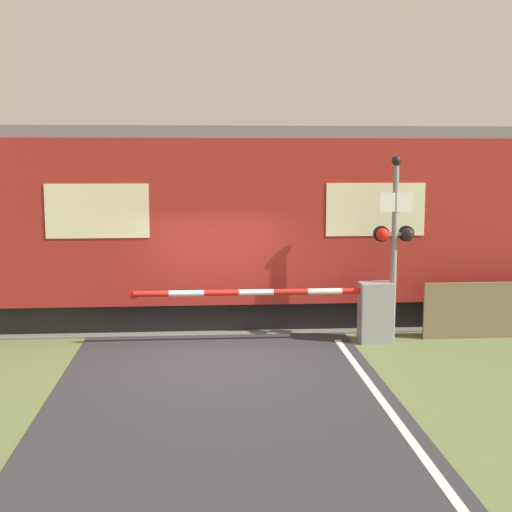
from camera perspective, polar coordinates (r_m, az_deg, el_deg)
The scene contains 5 objects.
ground_plane at distance 12.63m, azimuth -2.97°, elevation -8.17°, with size 80.00×80.00×0.00m, color #5B6B3D.
track_bed at distance 15.68m, azimuth -3.24°, elevation -4.88°, with size 36.00×3.20×0.13m.
train at distance 15.48m, azimuth -11.75°, elevation 2.57°, with size 19.66×3.03×4.10m.
crossing_barrier at distance 13.65m, azimuth 8.08°, elevation -4.22°, with size 4.94×0.44×1.15m.
signal_post at distance 13.59m, azimuth 11.03°, elevation 1.51°, with size 0.78×0.26×3.52m.
Camera 1 is at (-0.26, -12.12, 3.51)m, focal length 50.00 mm.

